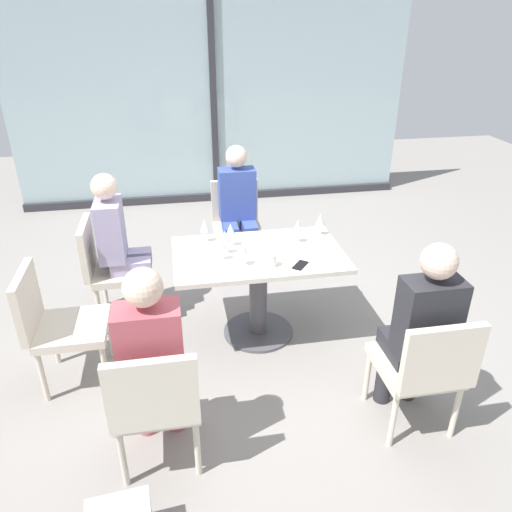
# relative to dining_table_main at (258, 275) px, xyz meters

# --- Properties ---
(ground_plane) EXTENTS (12.00, 12.00, 0.00)m
(ground_plane) POSITION_rel_dining_table_main_xyz_m (0.00, 0.00, -0.53)
(ground_plane) COLOR gray
(window_wall_backdrop) EXTENTS (5.05, 0.10, 2.70)m
(window_wall_backdrop) POSITION_rel_dining_table_main_xyz_m (0.00, 3.20, 0.68)
(window_wall_backdrop) COLOR #9FB7BC
(window_wall_backdrop) RESTS_ON ground_plane
(dining_table_main) EXTENTS (1.27, 0.79, 0.73)m
(dining_table_main) POSITION_rel_dining_table_main_xyz_m (0.00, 0.00, 0.00)
(dining_table_main) COLOR silver
(dining_table_main) RESTS_ON ground_plane
(chair_front_left) EXTENTS (0.46, 0.50, 0.87)m
(chair_front_left) POSITION_rel_dining_table_main_xyz_m (-0.77, -1.17, -0.04)
(chair_front_left) COLOR beige
(chair_front_left) RESTS_ON ground_plane
(chair_front_right) EXTENTS (0.46, 0.50, 0.87)m
(chair_front_right) POSITION_rel_dining_table_main_xyz_m (0.77, -1.17, -0.04)
(chair_front_right) COLOR beige
(chair_front_right) RESTS_ON ground_plane
(chair_far_left) EXTENTS (0.50, 0.46, 0.87)m
(chair_far_left) POSITION_rel_dining_table_main_xyz_m (-1.15, 0.46, -0.04)
(chair_far_left) COLOR beige
(chair_far_left) RESTS_ON ground_plane
(chair_near_window) EXTENTS (0.46, 0.51, 0.87)m
(chair_near_window) POSITION_rel_dining_table_main_xyz_m (0.00, 1.17, -0.04)
(chair_near_window) COLOR beige
(chair_near_window) RESTS_ON ground_plane
(chair_side_end) EXTENTS (0.50, 0.46, 0.87)m
(chair_side_end) POSITION_rel_dining_table_main_xyz_m (-1.44, -0.31, -0.04)
(chair_side_end) COLOR beige
(chair_side_end) RESTS_ON ground_plane
(person_front_left) EXTENTS (0.34, 0.39, 1.26)m
(person_front_left) POSITION_rel_dining_table_main_xyz_m (-0.77, -1.06, 0.17)
(person_front_left) COLOR #B24C56
(person_front_left) RESTS_ON ground_plane
(person_front_right) EXTENTS (0.34, 0.39, 1.26)m
(person_front_right) POSITION_rel_dining_table_main_xyz_m (0.77, -1.06, 0.17)
(person_front_right) COLOR #28282D
(person_front_right) RESTS_ON ground_plane
(person_far_left) EXTENTS (0.39, 0.34, 1.26)m
(person_far_left) POSITION_rel_dining_table_main_xyz_m (-1.05, 0.46, 0.17)
(person_far_left) COLOR #9E93B7
(person_far_left) RESTS_ON ground_plane
(person_near_window) EXTENTS (0.34, 0.39, 1.26)m
(person_near_window) POSITION_rel_dining_table_main_xyz_m (-0.00, 1.06, 0.17)
(person_near_window) COLOR #384C9E
(person_near_window) RESTS_ON ground_plane
(wine_glass_0) EXTENTS (0.07, 0.07, 0.18)m
(wine_glass_0) POSITION_rel_dining_table_main_xyz_m (-0.38, 0.26, 0.33)
(wine_glass_0) COLOR silver
(wine_glass_0) RESTS_ON dining_table_main
(wine_glass_1) EXTENTS (0.07, 0.07, 0.18)m
(wine_glass_1) POSITION_rel_dining_table_main_xyz_m (-0.19, 0.15, 0.33)
(wine_glass_1) COLOR silver
(wine_glass_1) RESTS_ON dining_table_main
(wine_glass_2) EXTENTS (0.07, 0.07, 0.18)m
(wine_glass_2) POSITION_rel_dining_table_main_xyz_m (-0.24, 0.03, 0.33)
(wine_glass_2) COLOR silver
(wine_glass_2) RESTS_ON dining_table_main
(wine_glass_3) EXTENTS (0.07, 0.07, 0.18)m
(wine_glass_3) POSITION_rel_dining_table_main_xyz_m (-0.29, -0.07, 0.33)
(wine_glass_3) COLOR silver
(wine_glass_3) RESTS_ON dining_table_main
(wine_glass_4) EXTENTS (0.07, 0.07, 0.18)m
(wine_glass_4) POSITION_rel_dining_table_main_xyz_m (0.33, 0.12, 0.33)
(wine_glass_4) COLOR silver
(wine_glass_4) RESTS_ON dining_table_main
(wine_glass_5) EXTENTS (0.07, 0.07, 0.18)m
(wine_glass_5) POSITION_rel_dining_table_main_xyz_m (0.54, 0.23, 0.33)
(wine_glass_5) COLOR silver
(wine_glass_5) RESTS_ON dining_table_main
(wine_glass_6) EXTENTS (0.07, 0.07, 0.18)m
(wine_glass_6) POSITION_rel_dining_table_main_xyz_m (-0.14, -0.18, 0.33)
(wine_glass_6) COLOR silver
(wine_glass_6) RESTS_ON dining_table_main
(coffee_cup) EXTENTS (0.08, 0.08, 0.09)m
(coffee_cup) POSITION_rel_dining_table_main_xyz_m (0.05, -0.23, 0.24)
(coffee_cup) COLOR white
(coffee_cup) RESTS_ON dining_table_main
(cell_phone_on_table) EXTENTS (0.14, 0.16, 0.01)m
(cell_phone_on_table) POSITION_rel_dining_table_main_xyz_m (0.26, -0.26, 0.20)
(cell_phone_on_table) COLOR black
(cell_phone_on_table) RESTS_ON dining_table_main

